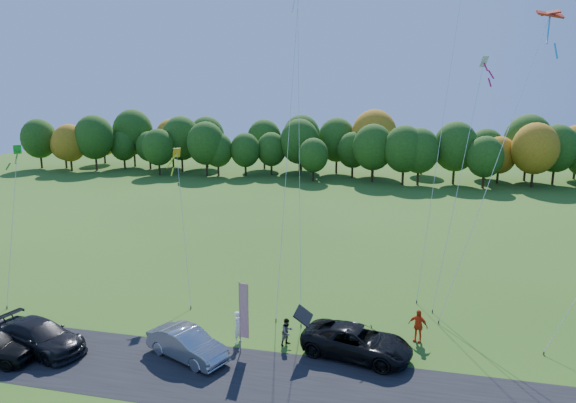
% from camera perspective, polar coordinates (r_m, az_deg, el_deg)
% --- Properties ---
extents(ground, '(160.00, 160.00, 0.00)m').
position_cam_1_polar(ground, '(30.65, -2.62, -15.31)').
color(ground, '#2D5616').
extents(asphalt_strip, '(90.00, 6.00, 0.01)m').
position_cam_1_polar(asphalt_strip, '(27.33, -5.01, -19.07)').
color(asphalt_strip, black).
rests_on(asphalt_strip, ground).
extents(tree_line, '(116.00, 12.00, 10.00)m').
position_cam_1_polar(tree_line, '(82.68, 7.69, 2.38)').
color(tree_line, '#1E4711').
rests_on(tree_line, ground).
extents(black_suv, '(6.41, 3.94, 1.66)m').
position_cam_1_polar(black_suv, '(29.09, 7.67, -15.19)').
color(black_suv, black).
rests_on(black_suv, ground).
extents(silver_sedan, '(5.14, 3.49, 1.60)m').
position_cam_1_polar(silver_sedan, '(29.19, -11.12, -15.27)').
color(silver_sedan, '#9C9BA0').
rests_on(silver_sedan, ground).
extents(dark_truck_a, '(6.12, 3.64, 1.66)m').
position_cam_1_polar(dark_truck_a, '(32.47, -25.89, -13.33)').
color(dark_truck_a, black).
rests_on(dark_truck_a, ground).
extents(person_tailgate_a, '(0.63, 0.79, 1.88)m').
position_cam_1_polar(person_tailgate_a, '(30.29, -5.52, -13.72)').
color(person_tailgate_a, white).
rests_on(person_tailgate_a, ground).
extents(person_tailgate_b, '(0.93, 0.97, 1.58)m').
position_cam_1_polar(person_tailgate_b, '(29.98, -0.10, -14.27)').
color(person_tailgate_b, gray).
rests_on(person_tailgate_b, ground).
extents(person_east, '(1.23, 0.84, 1.93)m').
position_cam_1_polar(person_east, '(31.17, 14.24, -13.22)').
color(person_east, red).
rests_on(person_east, ground).
extents(feather_flag, '(0.55, 0.14, 4.19)m').
position_cam_1_polar(feather_flag, '(28.46, -5.01, -11.90)').
color(feather_flag, '#999999').
rests_on(feather_flag, ground).
extents(kite_delta_blue, '(3.82, 10.30, 29.41)m').
position_cam_1_polar(kite_delta_blue, '(33.88, 1.17, 12.85)').
color(kite_delta_blue, '#4C3F33').
rests_on(kite_delta_blue, ground).
extents(kite_parafoil_orange, '(5.05, 12.06, 31.47)m').
position_cam_1_polar(kite_parafoil_orange, '(39.57, 17.61, 13.80)').
color(kite_parafoil_orange, '#4C3F33').
rests_on(kite_parafoil_orange, ground).
extents(kite_delta_red, '(2.96, 9.33, 24.24)m').
position_cam_1_polar(kite_delta_red, '(34.86, 0.46, 13.86)').
color(kite_delta_red, '#4C3F33').
rests_on(kite_delta_red, ground).
extents(kite_parafoil_rainbow, '(7.56, 6.31, 19.41)m').
position_cam_1_polar(kite_parafoil_rainbow, '(34.46, 22.03, 3.68)').
color(kite_parafoil_rainbow, '#4C3F33').
rests_on(kite_parafoil_rainbow, ground).
extents(kite_diamond_yellow, '(3.65, 5.96, 10.37)m').
position_cam_1_polar(kite_diamond_yellow, '(36.58, -11.56, -2.57)').
color(kite_diamond_yellow, '#4C3F33').
rests_on(kite_diamond_yellow, ground).
extents(kite_diamond_green, '(1.46, 4.14, 10.81)m').
position_cam_1_polar(kite_diamond_green, '(39.38, -28.31, -2.20)').
color(kite_diamond_green, '#4C3F33').
rests_on(kite_diamond_green, ground).
extents(kite_diamond_white, '(3.37, 6.45, 16.82)m').
position_cam_1_polar(kite_diamond_white, '(35.97, 18.48, 2.05)').
color(kite_diamond_white, '#4C3F33').
rests_on(kite_diamond_white, ground).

